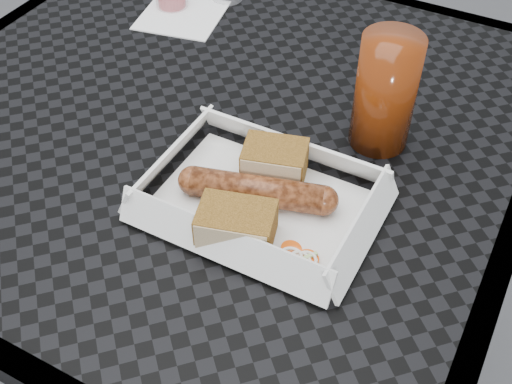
% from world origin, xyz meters
% --- Properties ---
extents(patio_table, '(0.80, 0.80, 0.74)m').
position_xyz_m(patio_table, '(0.00, 0.00, 0.67)').
color(patio_table, black).
rests_on(patio_table, ground).
extents(food_tray, '(0.22, 0.15, 0.00)m').
position_xyz_m(food_tray, '(0.14, -0.12, 0.75)').
color(food_tray, white).
rests_on(food_tray, patio_table).
extents(bratwurst, '(0.17, 0.07, 0.03)m').
position_xyz_m(bratwurst, '(0.13, -0.11, 0.77)').
color(bratwurst, brown).
rests_on(bratwurst, food_tray).
extents(bread_near, '(0.08, 0.07, 0.04)m').
position_xyz_m(bread_near, '(0.13, -0.07, 0.77)').
color(bread_near, brown).
rests_on(bread_near, food_tray).
extents(bread_far, '(0.09, 0.07, 0.04)m').
position_xyz_m(bread_far, '(0.14, -0.17, 0.77)').
color(bread_far, brown).
rests_on(bread_far, food_tray).
extents(veg_garnish, '(0.03, 0.03, 0.00)m').
position_xyz_m(veg_garnish, '(0.21, -0.17, 0.75)').
color(veg_garnish, '#F5550A').
rests_on(veg_garnish, food_tray).
extents(napkin, '(0.14, 0.14, 0.00)m').
position_xyz_m(napkin, '(-0.16, 0.18, 0.75)').
color(napkin, white).
rests_on(napkin, patio_table).
extents(drink_glass, '(0.07, 0.07, 0.14)m').
position_xyz_m(drink_glass, '(0.21, 0.05, 0.82)').
color(drink_glass, '#5A1F07').
rests_on(drink_glass, patio_table).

